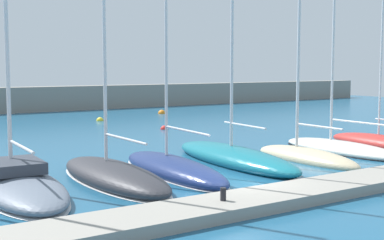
% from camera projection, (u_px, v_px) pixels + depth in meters
% --- Properties ---
extents(ground_plane, '(120.00, 120.00, 0.00)m').
position_uv_depth(ground_plane, '(242.00, 191.00, 21.16)').
color(ground_plane, '#1E567A').
extents(dock_pier, '(37.09, 2.29, 0.41)m').
position_uv_depth(dock_pier, '(279.00, 197.00, 19.34)').
color(dock_pier, gray).
rests_on(dock_pier, ground_plane).
extents(sailboat_slate_third, '(3.47, 9.31, 15.76)m').
position_uv_depth(sailboat_slate_third, '(17.00, 183.00, 20.83)').
color(sailboat_slate_third, slate).
rests_on(sailboat_slate_third, ground_plane).
extents(sailboat_charcoal_fourth, '(2.67, 8.76, 15.13)m').
position_uv_depth(sailboat_charcoal_fourth, '(113.00, 175.00, 22.67)').
color(sailboat_charcoal_fourth, '#2D2D33').
rests_on(sailboat_charcoal_fourth, ground_plane).
extents(sailboat_navy_fifth, '(2.90, 8.96, 18.74)m').
position_uv_depth(sailboat_navy_fifth, '(173.00, 167.00, 24.43)').
color(sailboat_navy_fifth, navy).
rests_on(sailboat_navy_fifth, ground_plane).
extents(sailboat_teal_sixth, '(3.37, 10.34, 15.50)m').
position_uv_depth(sailboat_teal_sixth, '(233.00, 156.00, 27.20)').
color(sailboat_teal_sixth, '#19707F').
rests_on(sailboat_teal_sixth, ground_plane).
extents(sailboat_sand_seventh, '(2.28, 7.19, 11.97)m').
position_uv_depth(sailboat_sand_seventh, '(306.00, 156.00, 28.06)').
color(sailboat_sand_seventh, beige).
rests_on(sailboat_sand_seventh, ground_plane).
extents(sailboat_ivory_eighth, '(2.85, 8.63, 14.29)m').
position_uv_depth(sailboat_ivory_eighth, '(341.00, 148.00, 30.82)').
color(sailboat_ivory_eighth, silver).
rests_on(sailboat_ivory_eighth, ground_plane).
extents(sailboat_red_ninth, '(2.64, 8.43, 14.44)m').
position_uv_depth(sailboat_red_ninth, '(383.00, 143.00, 32.22)').
color(sailboat_red_ninth, '#B72D28').
rests_on(sailboat_red_ninth, ground_plane).
extents(mooring_buoy_red, '(0.62, 0.62, 0.62)m').
position_uv_depth(mooring_buoy_red, '(164.00, 129.00, 41.77)').
color(mooring_buoy_red, red).
rests_on(mooring_buoy_red, ground_plane).
extents(mooring_buoy_orange, '(0.80, 0.80, 0.80)m').
position_uv_depth(mooring_buoy_orange, '(162.00, 114.00, 55.64)').
color(mooring_buoy_orange, orange).
rests_on(mooring_buoy_orange, ground_plane).
extents(mooring_buoy_yellow, '(0.66, 0.66, 0.66)m').
position_uv_depth(mooring_buoy_yellow, '(100.00, 121.00, 48.24)').
color(mooring_buoy_yellow, yellow).
rests_on(mooring_buoy_yellow, ground_plane).
extents(dock_bollard, '(0.20, 0.20, 0.44)m').
position_uv_depth(dock_bollard, '(223.00, 194.00, 17.91)').
color(dock_bollard, black).
rests_on(dock_bollard, dock_pier).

